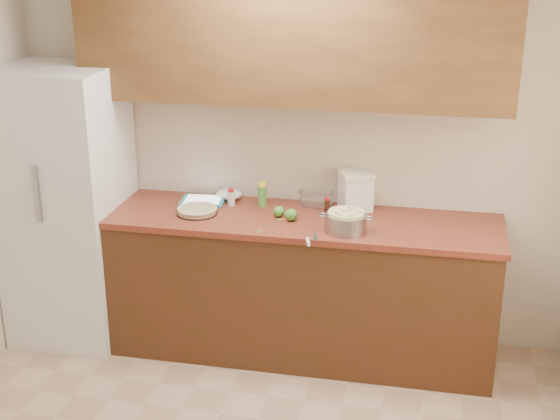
% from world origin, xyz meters
% --- Properties ---
extents(room_shell, '(3.60, 3.60, 3.60)m').
position_xyz_m(room_shell, '(0.00, 0.00, 1.30)').
color(room_shell, tan).
rests_on(room_shell, ground).
extents(counter_run, '(2.64, 0.68, 0.92)m').
position_xyz_m(counter_run, '(0.00, 1.48, 0.46)').
color(counter_run, '#482514').
rests_on(counter_run, ground).
extents(upper_cabinets, '(2.60, 0.34, 0.70)m').
position_xyz_m(upper_cabinets, '(0.00, 1.63, 1.95)').
color(upper_cabinets, brown).
rests_on(upper_cabinets, room_shell).
extents(fridge, '(0.70, 0.70, 1.80)m').
position_xyz_m(fridge, '(-1.44, 1.44, 0.90)').
color(fridge, silver).
rests_on(fridge, ground).
extents(pie, '(0.26, 0.26, 0.04)m').
position_xyz_m(pie, '(-0.56, 1.42, 0.94)').
color(pie, silver).
rests_on(pie, counter_run).
extents(colander, '(0.33, 0.24, 0.12)m').
position_xyz_m(colander, '(0.39, 1.31, 0.98)').
color(colander, gray).
rests_on(colander, counter_run).
extents(flour_canister, '(0.26, 0.26, 0.24)m').
position_xyz_m(flour_canister, '(0.40, 1.71, 1.04)').
color(flour_canister, white).
rests_on(flour_canister, counter_run).
extents(tablet, '(0.30, 0.24, 0.02)m').
position_xyz_m(tablet, '(-0.58, 1.63, 0.93)').
color(tablet, '#2697B8').
rests_on(tablet, counter_run).
extents(paring_knife, '(0.07, 0.21, 0.02)m').
position_xyz_m(paring_knife, '(0.21, 1.09, 0.93)').
color(paring_knife, gray).
rests_on(paring_knife, counter_run).
extents(lemon_bottle, '(0.06, 0.06, 0.16)m').
position_xyz_m(lemon_bottle, '(-0.19, 1.64, 1.00)').
color(lemon_bottle, '#4C8C38').
rests_on(lemon_bottle, counter_run).
extents(cinnamon_shaker, '(0.05, 0.05, 0.11)m').
position_xyz_m(cinnamon_shaker, '(-0.39, 1.60, 0.97)').
color(cinnamon_shaker, beige).
rests_on(cinnamon_shaker, counter_run).
extents(vanilla_bottle, '(0.04, 0.04, 0.10)m').
position_xyz_m(vanilla_bottle, '(0.23, 1.60, 0.97)').
color(vanilla_bottle, black).
rests_on(vanilla_bottle, counter_run).
extents(mixing_bowl, '(0.23, 0.23, 0.09)m').
position_xyz_m(mixing_bowl, '(0.14, 1.75, 0.97)').
color(mixing_bowl, silver).
rests_on(mixing_bowl, counter_run).
extents(paper_towel, '(0.20, 0.17, 0.07)m').
position_xyz_m(paper_towel, '(-0.43, 1.72, 0.96)').
color(paper_towel, white).
rests_on(paper_towel, counter_run).
extents(apple_left, '(0.07, 0.07, 0.08)m').
position_xyz_m(apple_left, '(-0.05, 1.46, 0.95)').
color(apple_left, '#438C2B').
rests_on(apple_left, counter_run).
extents(apple_center, '(0.08, 0.08, 0.09)m').
position_xyz_m(apple_center, '(0.04, 1.42, 0.96)').
color(apple_center, '#438C2B').
rests_on(apple_center, counter_run).
extents(peel_a, '(0.01, 0.03, 0.00)m').
position_xyz_m(peel_a, '(-0.12, 1.20, 0.92)').
color(peel_a, '#7DB055').
rests_on(peel_a, counter_run).
extents(peel_b, '(0.04, 0.02, 0.00)m').
position_xyz_m(peel_b, '(-0.02, 1.42, 0.92)').
color(peel_b, '#7DB055').
rests_on(peel_b, counter_run).
extents(peel_c, '(0.03, 0.03, 0.00)m').
position_xyz_m(peel_c, '(-0.11, 1.21, 0.92)').
color(peel_c, '#7DB055').
rests_on(peel_c, counter_run).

